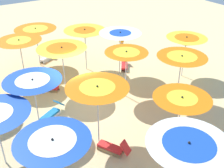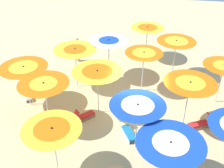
{
  "view_description": "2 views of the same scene",
  "coord_description": "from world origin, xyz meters",
  "px_view_note": "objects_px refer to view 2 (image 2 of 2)",
  "views": [
    {
      "loc": [
        -4.29,
        -9.26,
        7.2
      ],
      "look_at": [
        1.23,
        -0.66,
        1.28
      ],
      "focal_mm": 45.09,
      "sensor_mm": 36.0,
      "label": 1
    },
    {
      "loc": [
        -10.21,
        -0.56,
        8.47
      ],
      "look_at": [
        0.28,
        1.2,
        1.58
      ],
      "focal_mm": 44.27,
      "sensor_mm": 36.0,
      "label": 2
    }
  ],
  "objects_px": {
    "beach_umbrella_1": "(170,146)",
    "beachgoer_0": "(78,49)",
    "beach_umbrella_13": "(75,53)",
    "beach_umbrella_4": "(52,133)",
    "beach_umbrella_12": "(24,71)",
    "lounger_5": "(28,94)",
    "beach_umbrella_7": "(223,69)",
    "beach_umbrella_5": "(137,108)",
    "lounger_3": "(200,123)",
    "beach_umbrella_15": "(147,30)",
    "lounger_4": "(84,116)",
    "beach_umbrella_8": "(44,87)",
    "beach_umbrella_6": "(190,87)",
    "beach_umbrella_10": "(144,56)",
    "lounger_0": "(128,131)",
    "beach_umbrella_9": "(97,75)",
    "lounger_1": "(102,68)",
    "beach_umbrella_14": "(109,44)",
    "beach_umbrella_11": "(176,43)"
  },
  "relations": [
    {
      "from": "beach_umbrella_7",
      "to": "lounger_4",
      "type": "xyz_separation_m",
      "value": [
        -2.46,
        6.29,
        -1.71
      ]
    },
    {
      "from": "beach_umbrella_5",
      "to": "beach_umbrella_10",
      "type": "xyz_separation_m",
      "value": [
        4.25,
        0.06,
        0.06
      ]
    },
    {
      "from": "beach_umbrella_4",
      "to": "lounger_3",
      "type": "relative_size",
      "value": 1.81
    },
    {
      "from": "beach_umbrella_1",
      "to": "beach_umbrella_15",
      "type": "relative_size",
      "value": 1.03
    },
    {
      "from": "beach_umbrella_7",
      "to": "beach_umbrella_4",
      "type": "bearing_deg",
      "value": 131.04
    },
    {
      "from": "beach_umbrella_11",
      "to": "lounger_1",
      "type": "xyz_separation_m",
      "value": [
        -0.02,
        4.14,
        -1.93
      ]
    },
    {
      "from": "beach_umbrella_1",
      "to": "beach_umbrella_13",
      "type": "height_order",
      "value": "beach_umbrella_13"
    },
    {
      "from": "beach_umbrella_7",
      "to": "lounger_0",
      "type": "height_order",
      "value": "beach_umbrella_7"
    },
    {
      "from": "beach_umbrella_4",
      "to": "beach_umbrella_13",
      "type": "bearing_deg",
      "value": 8.5
    },
    {
      "from": "beach_umbrella_5",
      "to": "lounger_4",
      "type": "relative_size",
      "value": 2.2
    },
    {
      "from": "beach_umbrella_1",
      "to": "beach_umbrella_5",
      "type": "bearing_deg",
      "value": 35.91
    },
    {
      "from": "beach_umbrella_6",
      "to": "beach_umbrella_10",
      "type": "distance_m",
      "value": 3.38
    },
    {
      "from": "beach_umbrella_13",
      "to": "beachgoer_0",
      "type": "height_order",
      "value": "beach_umbrella_13"
    },
    {
      "from": "beach_umbrella_1",
      "to": "beachgoer_0",
      "type": "distance_m",
      "value": 10.33
    },
    {
      "from": "beach_umbrella_13",
      "to": "lounger_4",
      "type": "xyz_separation_m",
      "value": [
        -2.69,
        -1.07,
        -1.86
      ]
    },
    {
      "from": "beach_umbrella_9",
      "to": "lounger_3",
      "type": "distance_m",
      "value": 5.14
    },
    {
      "from": "beach_umbrella_13",
      "to": "lounger_0",
      "type": "distance_m",
      "value": 5.04
    },
    {
      "from": "beach_umbrella_5",
      "to": "beachgoer_0",
      "type": "height_order",
      "value": "beach_umbrella_5"
    },
    {
      "from": "beach_umbrella_6",
      "to": "beach_umbrella_10",
      "type": "xyz_separation_m",
      "value": [
        2.66,
        2.07,
        -0.1
      ]
    },
    {
      "from": "beach_umbrella_4",
      "to": "beach_umbrella_12",
      "type": "xyz_separation_m",
      "value": [
        3.85,
        2.79,
        -0.05
      ]
    },
    {
      "from": "beach_umbrella_15",
      "to": "lounger_0",
      "type": "relative_size",
      "value": 1.71
    },
    {
      "from": "beach_umbrella_9",
      "to": "beach_umbrella_15",
      "type": "bearing_deg",
      "value": -17.71
    },
    {
      "from": "beach_umbrella_15",
      "to": "lounger_1",
      "type": "xyz_separation_m",
      "value": [
        -2.04,
        2.46,
        -1.77
      ]
    },
    {
      "from": "beach_umbrella_1",
      "to": "beach_umbrella_6",
      "type": "height_order",
      "value": "beach_umbrella_6"
    },
    {
      "from": "beach_umbrella_9",
      "to": "beachgoer_0",
      "type": "distance_m",
      "value": 5.59
    },
    {
      "from": "beach_umbrella_4",
      "to": "beach_umbrella_9",
      "type": "relative_size",
      "value": 0.97
    },
    {
      "from": "beach_umbrella_15",
      "to": "lounger_3",
      "type": "xyz_separation_m",
      "value": [
        -6.26,
        -2.88,
        -1.76
      ]
    },
    {
      "from": "lounger_1",
      "to": "lounger_3",
      "type": "bearing_deg",
      "value": -2.83
    },
    {
      "from": "beach_umbrella_10",
      "to": "beach_umbrella_14",
      "type": "xyz_separation_m",
      "value": [
        1.01,
        1.98,
        0.09
      ]
    },
    {
      "from": "beach_umbrella_4",
      "to": "beachgoer_0",
      "type": "relative_size",
      "value": 1.42
    },
    {
      "from": "lounger_0",
      "to": "lounger_3",
      "type": "height_order",
      "value": "lounger_3"
    },
    {
      "from": "beach_umbrella_1",
      "to": "beach_umbrella_12",
      "type": "relative_size",
      "value": 1.01
    },
    {
      "from": "lounger_0",
      "to": "lounger_3",
      "type": "relative_size",
      "value": 1.04
    },
    {
      "from": "lounger_4",
      "to": "beach_umbrella_8",
      "type": "bearing_deg",
      "value": 160.89
    },
    {
      "from": "beach_umbrella_9",
      "to": "beach_umbrella_12",
      "type": "relative_size",
      "value": 1.04
    },
    {
      "from": "lounger_3",
      "to": "beachgoer_0",
      "type": "xyz_separation_m",
      "value": [
        5.24,
        7.14,
        0.63
      ]
    },
    {
      "from": "beach_umbrella_1",
      "to": "beachgoer_0",
      "type": "relative_size",
      "value": 1.43
    },
    {
      "from": "lounger_0",
      "to": "lounger_3",
      "type": "xyz_separation_m",
      "value": [
        1.05,
        -3.15,
        0.01
      ]
    },
    {
      "from": "beach_umbrella_15",
      "to": "beach_umbrella_14",
      "type": "bearing_deg",
      "value": 144.39
    },
    {
      "from": "beach_umbrella_5",
      "to": "beach_umbrella_10",
      "type": "height_order",
      "value": "beach_umbrella_10"
    },
    {
      "from": "beach_umbrella_15",
      "to": "lounger_3",
      "type": "height_order",
      "value": "beach_umbrella_15"
    },
    {
      "from": "lounger_5",
      "to": "beach_umbrella_7",
      "type": "bearing_deg",
      "value": 69.0
    },
    {
      "from": "beach_umbrella_5",
      "to": "lounger_3",
      "type": "distance_m",
      "value": 3.73
    },
    {
      "from": "beach_umbrella_13",
      "to": "lounger_5",
      "type": "relative_size",
      "value": 1.96
    },
    {
      "from": "lounger_5",
      "to": "beachgoer_0",
      "type": "xyz_separation_m",
      "value": [
        4.36,
        -1.5,
        0.64
      ]
    },
    {
      "from": "beach_umbrella_13",
      "to": "beach_umbrella_5",
      "type": "bearing_deg",
      "value": -138.45
    },
    {
      "from": "beach_umbrella_7",
      "to": "beach_umbrella_11",
      "type": "relative_size",
      "value": 0.93
    },
    {
      "from": "beach_umbrella_1",
      "to": "lounger_3",
      "type": "height_order",
      "value": "beach_umbrella_1"
    },
    {
      "from": "lounger_0",
      "to": "lounger_4",
      "type": "xyz_separation_m",
      "value": [
        0.71,
        2.15,
        0.01
      ]
    },
    {
      "from": "beach_umbrella_15",
      "to": "lounger_5",
      "type": "height_order",
      "value": "beach_umbrella_15"
    }
  ]
}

